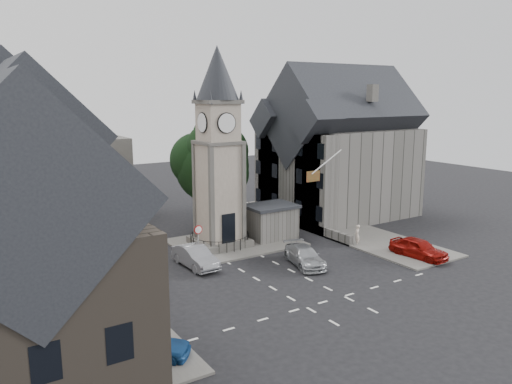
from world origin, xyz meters
TOP-DOWN VIEW (x-y plane):
  - ground at (0.00, 0.00)m, footprint 120.00×120.00m
  - pavement_west at (-12.50, 6.00)m, footprint 6.00×30.00m
  - pavement_east at (12.00, 8.00)m, footprint 6.00×26.00m
  - central_island at (1.50, 8.00)m, footprint 10.00×8.00m
  - road_markings at (0.00, -5.50)m, footprint 20.00×8.00m
  - clock_tower at (0.00, 7.99)m, footprint 4.86×4.86m
  - stone_shelter at (4.80, 7.50)m, footprint 4.30×3.30m
  - town_tree at (2.00, 13.00)m, footprint 7.20×7.20m
  - warning_sign_post at (-3.20, 5.43)m, footprint 0.70×0.19m
  - terrace_cream at (-15.50, 8.00)m, footprint 8.10×7.60m
  - terrace_tudor at (-15.50, 0.00)m, footprint 8.10×7.60m
  - building_sw_stone at (-17.00, -9.00)m, footprint 8.60×7.60m
  - backdrop_west at (-12.00, 28.00)m, footprint 20.00×10.00m
  - east_building at (15.59, 11.00)m, footprint 14.40×11.40m
  - east_boundary_wall at (9.20, 10.00)m, footprint 0.40×16.00m
  - flagpole at (8.00, 4.00)m, footprint 3.68×0.10m
  - car_west_blue at (-11.50, -6.00)m, footprint 4.13×3.85m
  - car_west_silver at (-9.89, 1.58)m, footprint 4.08×3.02m
  - car_west_grey at (-10.87, 8.00)m, footprint 4.99×3.05m
  - car_island_silver at (-3.94, 4.50)m, footprint 1.89×4.81m
  - car_island_east at (3.07, 0.50)m, footprint 3.09×5.08m
  - car_east_red at (11.50, -3.00)m, footprint 2.29×4.77m
  - pedestrian at (9.83, 2.00)m, footprint 0.76×0.76m

SIDE VIEW (x-z plane):
  - ground at x=0.00m, z-range 0.00..0.00m
  - road_markings at x=0.00m, z-range 0.00..0.01m
  - pavement_west at x=-12.50m, z-range 0.00..0.14m
  - pavement_east at x=12.00m, z-range 0.00..0.14m
  - central_island at x=1.50m, z-range 0.00..0.16m
  - east_boundary_wall at x=9.20m, z-range 0.00..0.90m
  - car_west_silver at x=-9.89m, z-range 0.00..1.28m
  - car_west_grey at x=-10.87m, z-range 0.00..1.29m
  - car_island_east at x=3.07m, z-range 0.00..1.37m
  - car_west_blue at x=-11.50m, z-range 0.00..1.38m
  - car_island_silver at x=-3.94m, z-range 0.00..1.56m
  - car_east_red at x=11.50m, z-range 0.00..1.57m
  - pedestrian at x=9.83m, z-range 0.00..1.77m
  - stone_shelter at x=4.80m, z-range 0.01..3.09m
  - warning_sign_post at x=-3.20m, z-range 0.60..3.45m
  - backdrop_west at x=-12.00m, z-range 0.00..8.00m
  - building_sw_stone at x=-17.00m, z-range 0.15..10.55m
  - terrace_tudor at x=-15.50m, z-range 0.19..12.19m
  - east_building at x=15.59m, z-range -0.04..12.56m
  - terrace_cream at x=-15.50m, z-range 0.18..12.98m
  - town_tree at x=2.00m, z-range 1.57..12.37m
  - flagpole at x=8.00m, z-range 5.63..8.37m
  - clock_tower at x=0.00m, z-range 0.00..16.25m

